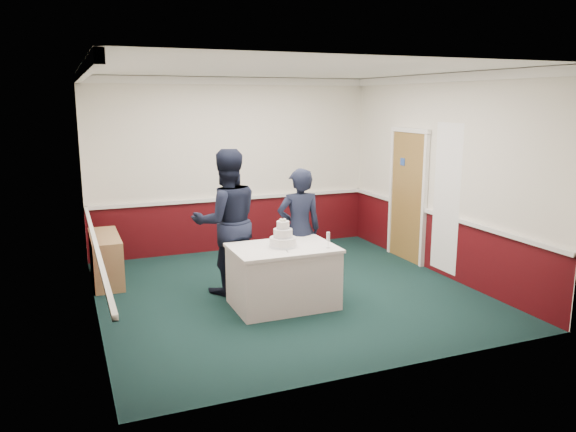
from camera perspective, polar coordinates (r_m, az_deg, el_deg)
name	(u,v)px	position (r m, az deg, el deg)	size (l,w,h in m)	color
ground	(287,292)	(7.87, -0.10, -7.71)	(5.00, 5.00, 0.00)	#122C27
room_shell	(276,147)	(8.04, -1.22, 7.07)	(5.00, 5.00, 3.00)	silver
sideboard	(106,258)	(8.62, -17.99, -4.12)	(0.41, 1.20, 0.70)	#A77A51
cake_table	(283,276)	(7.25, -0.50, -6.10)	(1.32, 0.92, 0.79)	white
wedding_cake	(283,238)	(7.11, -0.51, -2.26)	(0.35, 0.35, 0.36)	white
cake_knife	(287,250)	(6.95, -0.13, -3.52)	(0.01, 0.22, 0.01)	silver
champagne_flute	(328,237)	(7.05, 4.11, -2.18)	(0.05, 0.05, 0.21)	silver
person_man	(227,222)	(7.69, -6.24, -0.57)	(0.96, 0.75, 1.98)	black
person_woman	(299,230)	(7.77, 1.15, -1.39)	(0.62, 0.41, 1.71)	black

